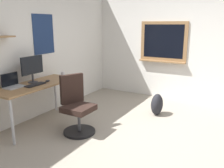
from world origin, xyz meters
TOP-DOWN VIEW (x-y plane):
  - ground_plane at (0.00, 0.00)m, footprint 5.20×5.20m
  - wall_back at (-0.01, 2.45)m, footprint 5.00×0.30m
  - wall_right at (2.45, 0.03)m, footprint 0.22×5.00m
  - desk at (-0.29, 2.07)m, footprint 1.55×0.60m
  - office_chair at (-0.18, 1.29)m, footprint 0.54×0.55m
  - laptop at (-0.64, 2.21)m, footprint 0.31×0.21m
  - monitor_primary at (-0.25, 2.17)m, footprint 0.46×0.17m
  - keyboard at (-0.37, 1.99)m, footprint 0.37×0.13m
  - computer_mouse at (-0.09, 1.99)m, footprint 0.10×0.06m
  - coffee_mug at (0.38, 2.04)m, footprint 0.08×0.08m
  - backpack at (1.20, 0.41)m, footprint 0.32×0.22m

SIDE VIEW (x-z plane):
  - ground_plane at x=0.00m, z-range 0.00..0.00m
  - backpack at x=1.20m, z-range 0.00..0.42m
  - office_chair at x=-0.18m, z-range -0.07..0.88m
  - desk at x=-0.29m, z-range 0.30..1.05m
  - keyboard at x=-0.37m, z-range 0.75..0.77m
  - computer_mouse at x=-0.09m, z-range 0.75..0.78m
  - coffee_mug at x=0.38m, z-range 0.75..0.84m
  - laptop at x=-0.64m, z-range 0.69..0.92m
  - monitor_primary at x=-0.25m, z-range 0.79..1.25m
  - wall_right at x=2.45m, z-range 0.00..2.60m
  - wall_back at x=-0.01m, z-range 0.00..2.60m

